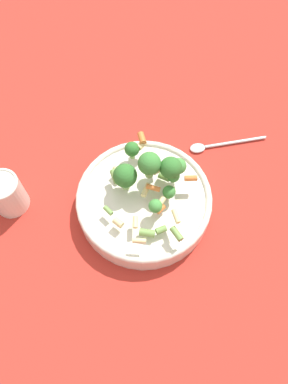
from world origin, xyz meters
name	(u,v)px	position (x,y,z in m)	size (l,w,h in m)	color
ground_plane	(144,207)	(0.00, 0.00, 0.00)	(3.00, 3.00, 0.00)	#B72D23
bowl	(144,201)	(0.00, 0.00, 0.03)	(0.28, 0.28, 0.05)	silver
pasta_salad	(150,174)	(0.03, 0.01, 0.10)	(0.19, 0.22, 0.10)	#8CB766
cup	(6,194)	(-0.20, 0.20, 0.05)	(0.07, 0.07, 0.09)	silver
spoon	(214,145)	(0.23, 0.00, 0.01)	(0.16, 0.11, 0.01)	silver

